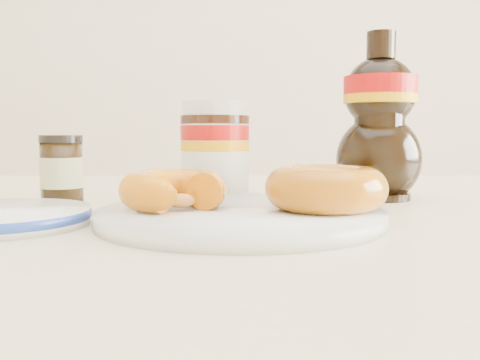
{
  "coord_description": "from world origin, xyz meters",
  "views": [
    {
      "loc": [
        -0.03,
        -0.47,
        0.83
      ],
      "look_at": [
        -0.03,
        0.06,
        0.79
      ],
      "focal_mm": 40.0,
      "sensor_mm": 36.0,
      "label": 1
    }
  ],
  "objects_px": {
    "plate": "(240,216)",
    "dark_jar": "(62,170)",
    "donut_bitten": "(173,190)",
    "nutella_jar": "(215,147)",
    "syrup_bottle": "(379,117)",
    "donut_whole": "(326,188)",
    "dining_table": "(265,284)",
    "blue_rim_saucer": "(3,216)"
  },
  "relations": [
    {
      "from": "dark_jar",
      "to": "blue_rim_saucer",
      "type": "bearing_deg",
      "value": -90.17
    },
    {
      "from": "dining_table",
      "to": "plate",
      "type": "xyz_separation_m",
      "value": [
        -0.03,
        -0.09,
        0.09
      ]
    },
    {
      "from": "donut_whole",
      "to": "syrup_bottle",
      "type": "height_order",
      "value": "syrup_bottle"
    },
    {
      "from": "donut_whole",
      "to": "dark_jar",
      "type": "xyz_separation_m",
      "value": [
        -0.29,
        0.15,
        0.01
      ]
    },
    {
      "from": "plate",
      "to": "donut_bitten",
      "type": "relative_size",
      "value": 2.65
    },
    {
      "from": "dining_table",
      "to": "dark_jar",
      "type": "xyz_separation_m",
      "value": [
        -0.24,
        0.05,
        0.12
      ]
    },
    {
      "from": "donut_bitten",
      "to": "nutella_jar",
      "type": "xyz_separation_m",
      "value": [
        0.03,
        0.18,
        0.03
      ]
    },
    {
      "from": "syrup_bottle",
      "to": "donut_bitten",
      "type": "bearing_deg",
      "value": -143.14
    },
    {
      "from": "dark_jar",
      "to": "nutella_jar",
      "type": "bearing_deg",
      "value": 11.63
    },
    {
      "from": "donut_whole",
      "to": "nutella_jar",
      "type": "height_order",
      "value": "nutella_jar"
    },
    {
      "from": "donut_bitten",
      "to": "nutella_jar",
      "type": "relative_size",
      "value": 0.82
    },
    {
      "from": "dining_table",
      "to": "plate",
      "type": "distance_m",
      "value": 0.13
    },
    {
      "from": "plate",
      "to": "dining_table",
      "type": "bearing_deg",
      "value": 73.9
    },
    {
      "from": "donut_bitten",
      "to": "donut_whole",
      "type": "relative_size",
      "value": 0.89
    },
    {
      "from": "donut_bitten",
      "to": "syrup_bottle",
      "type": "distance_m",
      "value": 0.3
    },
    {
      "from": "dark_jar",
      "to": "plate",
      "type": "bearing_deg",
      "value": -34.85
    },
    {
      "from": "plate",
      "to": "dark_jar",
      "type": "relative_size",
      "value": 3.28
    },
    {
      "from": "dining_table",
      "to": "plate",
      "type": "bearing_deg",
      "value": -106.1
    },
    {
      "from": "donut_whole",
      "to": "syrup_bottle",
      "type": "xyz_separation_m",
      "value": [
        0.09,
        0.18,
        0.07
      ]
    },
    {
      "from": "nutella_jar",
      "to": "donut_whole",
      "type": "bearing_deg",
      "value": -59.83
    },
    {
      "from": "dining_table",
      "to": "plate",
      "type": "relative_size",
      "value": 5.39
    },
    {
      "from": "donut_bitten",
      "to": "donut_whole",
      "type": "height_order",
      "value": "donut_whole"
    },
    {
      "from": "dining_table",
      "to": "blue_rim_saucer",
      "type": "distance_m",
      "value": 0.28
    },
    {
      "from": "donut_bitten",
      "to": "donut_whole",
      "type": "bearing_deg",
      "value": 18.03
    },
    {
      "from": "donut_whole",
      "to": "blue_rim_saucer",
      "type": "bearing_deg",
      "value": -177.84
    },
    {
      "from": "dining_table",
      "to": "donut_whole",
      "type": "height_order",
      "value": "donut_whole"
    },
    {
      "from": "dark_jar",
      "to": "blue_rim_saucer",
      "type": "relative_size",
      "value": 0.52
    },
    {
      "from": "nutella_jar",
      "to": "dark_jar",
      "type": "xyz_separation_m",
      "value": [
        -0.18,
        -0.04,
        -0.03
      ]
    },
    {
      "from": "plate",
      "to": "nutella_jar",
      "type": "bearing_deg",
      "value": 99.54
    },
    {
      "from": "syrup_bottle",
      "to": "blue_rim_saucer",
      "type": "height_order",
      "value": "syrup_bottle"
    },
    {
      "from": "plate",
      "to": "blue_rim_saucer",
      "type": "height_order",
      "value": "blue_rim_saucer"
    },
    {
      "from": "nutella_jar",
      "to": "blue_rim_saucer",
      "type": "height_order",
      "value": "nutella_jar"
    },
    {
      "from": "dining_table",
      "to": "nutella_jar",
      "type": "distance_m",
      "value": 0.18
    },
    {
      "from": "syrup_bottle",
      "to": "blue_rim_saucer",
      "type": "bearing_deg",
      "value": -153.41
    },
    {
      "from": "plate",
      "to": "donut_bitten",
      "type": "xyz_separation_m",
      "value": [
        -0.06,
        0.0,
        0.02
      ]
    },
    {
      "from": "donut_bitten",
      "to": "blue_rim_saucer",
      "type": "bearing_deg",
      "value": -153.23
    },
    {
      "from": "donut_whole",
      "to": "blue_rim_saucer",
      "type": "height_order",
      "value": "donut_whole"
    },
    {
      "from": "donut_bitten",
      "to": "plate",
      "type": "bearing_deg",
      "value": 17.65
    },
    {
      "from": "donut_bitten",
      "to": "syrup_bottle",
      "type": "height_order",
      "value": "syrup_bottle"
    },
    {
      "from": "dining_table",
      "to": "syrup_bottle",
      "type": "xyz_separation_m",
      "value": [
        0.14,
        0.08,
        0.19
      ]
    },
    {
      "from": "donut_bitten",
      "to": "dark_jar",
      "type": "xyz_separation_m",
      "value": [
        -0.15,
        0.14,
        0.01
      ]
    },
    {
      "from": "plate",
      "to": "dark_jar",
      "type": "distance_m",
      "value": 0.26
    }
  ]
}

